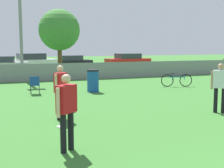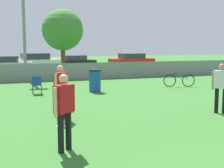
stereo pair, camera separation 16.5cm
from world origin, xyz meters
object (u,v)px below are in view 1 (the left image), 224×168
at_px(folding_chair_sideline, 35,84).
at_px(frisbee_disc, 62,127).
at_px(player_receiver_white, 220,84).
at_px(light_pole, 20,5).
at_px(parked_car_dark, 70,62).
at_px(player_thrower_red, 61,88).
at_px(parked_car_red, 128,60).
at_px(trash_bin, 93,81).
at_px(parked_car_white, 31,62).
at_px(bicycle_sideline, 177,80).
at_px(player_defender_red, 67,107).
at_px(tree_near_pole, 59,30).

bearing_deg(folding_chair_sideline, frisbee_disc, 98.52).
bearing_deg(player_receiver_white, folding_chair_sideline, 175.94).
distance_m(light_pole, folding_chair_sideline, 8.12).
distance_m(folding_chair_sideline, parked_car_dark, 16.33).
bearing_deg(player_thrower_red, parked_car_red, 12.67).
bearing_deg(trash_bin, player_thrower_red, -117.33).
relative_size(frisbee_disc, parked_car_white, 0.06).
bearing_deg(player_thrower_red, parked_car_dark, 27.33).
distance_m(frisbee_disc, bicycle_sideline, 9.78).
relative_size(folding_chair_sideline, bicycle_sideline, 0.51).
height_order(light_pole, parked_car_dark, light_pole).
relative_size(player_defender_red, parked_car_red, 0.35).
distance_m(parked_car_white, parked_car_dark, 3.85).
bearing_deg(trash_bin, player_receiver_white, -67.55).
height_order(tree_near_pole, player_thrower_red, tree_near_pole).
bearing_deg(bicycle_sideline, player_thrower_red, -125.79).
height_order(bicycle_sideline, parked_car_red, parked_car_red).
relative_size(player_receiver_white, parked_car_red, 0.35).
bearing_deg(parked_car_red, tree_near_pole, -148.32).
xyz_separation_m(parked_car_white, parked_car_red, (9.82, 0.34, -0.05)).
xyz_separation_m(tree_near_pole, bicycle_sideline, (4.58, -8.80, -3.00)).
bearing_deg(frisbee_disc, bicycle_sideline, 38.88).
bearing_deg(player_defender_red, bicycle_sideline, 8.16).
relative_size(player_thrower_red, bicycle_sideline, 1.02).
bearing_deg(bicycle_sideline, folding_chair_sideline, -161.36).
bearing_deg(player_thrower_red, bicycle_sideline, -13.34).
distance_m(player_defender_red, player_receiver_white, 5.91).
distance_m(parked_car_white, parked_car_red, 9.82).
bearing_deg(player_receiver_white, parked_car_white, 146.01).
relative_size(folding_chair_sideline, parked_car_dark, 0.20).
height_order(player_receiver_white, parked_car_red, player_receiver_white).
height_order(tree_near_pole, trash_bin, tree_near_pole).
distance_m(player_thrower_red, folding_chair_sideline, 5.31).
height_order(player_thrower_red, player_defender_red, same).
height_order(player_thrower_red, parked_car_white, player_thrower_red).
distance_m(player_receiver_white, folding_chair_sideline, 8.18).
bearing_deg(light_pole, player_defender_red, -91.55).
bearing_deg(tree_near_pole, player_receiver_white, -81.42).
relative_size(folding_chair_sideline, parked_car_red, 0.18).
height_order(folding_chair_sideline, bicycle_sideline, folding_chair_sideline).
relative_size(light_pole, parked_car_red, 1.71).
bearing_deg(trash_bin, parked_car_red, 60.61).
bearing_deg(bicycle_sideline, player_receiver_white, -91.38).
bearing_deg(frisbee_disc, parked_car_dark, 75.92).
relative_size(tree_near_pole, parked_car_red, 1.03).
xyz_separation_m(tree_near_pole, parked_car_white, (-1.40, 6.05, -2.63)).
bearing_deg(tree_near_pole, parked_car_red, 37.21).
distance_m(player_defender_red, folding_chair_sideline, 8.21).
relative_size(light_pole, player_thrower_red, 4.92).
bearing_deg(tree_near_pole, bicycle_sideline, -62.49).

